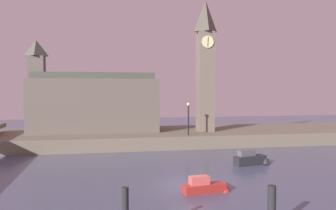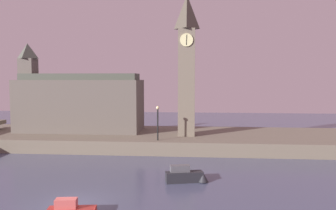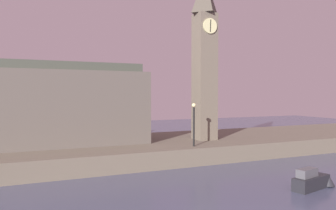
{
  "view_description": "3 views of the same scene",
  "coord_description": "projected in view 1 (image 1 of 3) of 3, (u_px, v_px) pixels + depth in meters",
  "views": [
    {
      "loc": [
        -5.77,
        -23.12,
        6.63
      ],
      "look_at": [
        1.82,
        17.05,
        4.89
      ],
      "focal_mm": 37.12,
      "sensor_mm": 36.0,
      "label": 1
    },
    {
      "loc": [
        7.95,
        -20.29,
        8.18
      ],
      "look_at": [
        4.79,
        17.34,
        5.17
      ],
      "focal_mm": 35.61,
      "sensor_mm": 36.0,
      "label": 2
    },
    {
      "loc": [
        -9.32,
        -9.47,
        6.0
      ],
      "look_at": [
        1.32,
        15.0,
        5.1
      ],
      "focal_mm": 34.8,
      "sensor_mm": 36.0,
      "label": 3
    }
  ],
  "objects": [
    {
      "name": "ground_plane",
      "position": [
        188.0,
        186.0,
        24.05
      ],
      "size": [
        120.0,
        120.0,
        0.0
      ],
      "primitive_type": "plane",
      "color": "#474C66"
    },
    {
      "name": "streetlamp",
      "position": [
        188.0,
        115.0,
        39.55
      ],
      "size": [
        0.36,
        0.36,
        3.72
      ],
      "color": "black",
      "rests_on": "far_embankment"
    },
    {
      "name": "boat_dinghy_red",
      "position": [
        208.0,
        186.0,
        22.54
      ],
      "size": [
        3.33,
        1.28,
        1.14
      ],
      "color": "maroon",
      "rests_on": "ground"
    },
    {
      "name": "mooring_post_right",
      "position": [
        272.0,
        207.0,
        16.53
      ],
      "size": [
        0.39,
        0.39,
        2.1
      ],
      "primitive_type": "cylinder",
      "color": "black",
      "rests_on": "ground"
    },
    {
      "name": "clock_tower",
      "position": [
        205.0,
        64.0,
        43.22
      ],
      "size": [
        2.12,
        2.18,
        16.26
      ],
      "color": "#6B6051",
      "rests_on": "far_embankment"
    },
    {
      "name": "parliament_hall",
      "position": [
        91.0,
        102.0,
        43.13
      ],
      "size": [
        15.59,
        5.81,
        11.17
      ],
      "color": "#5B544C",
      "rests_on": "far_embankment"
    },
    {
      "name": "far_embankment",
      "position": [
        149.0,
        137.0,
        43.65
      ],
      "size": [
        70.0,
        12.0,
        1.5
      ],
      "primitive_type": "cube",
      "color": "#6B6051",
      "rests_on": "ground"
    },
    {
      "name": "boat_barge_dark",
      "position": [
        252.0,
        159.0,
        30.85
      ],
      "size": [
        3.52,
        1.56,
        1.33
      ],
      "color": "#232328",
      "rests_on": "ground"
    }
  ]
}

